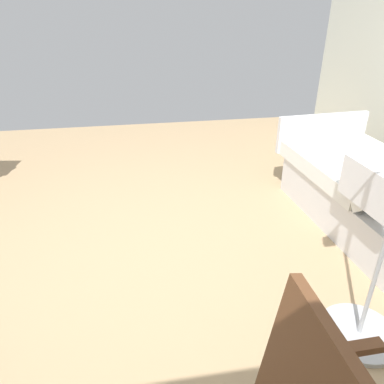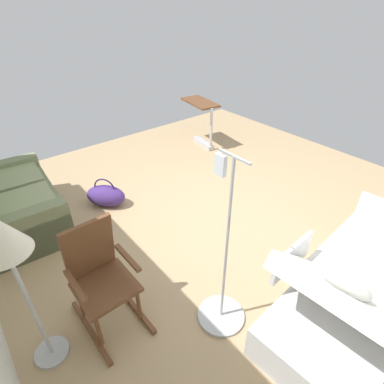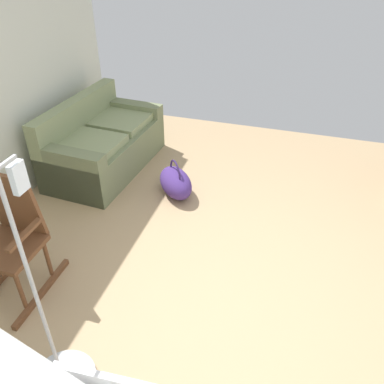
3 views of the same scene
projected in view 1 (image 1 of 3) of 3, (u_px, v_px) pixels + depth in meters
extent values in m
plane|color=tan|center=(150.00, 253.00, 2.82)|extent=(6.53, 6.53, 0.00)
cube|color=white|center=(357.00, 165.00, 3.24)|extent=(0.99, 1.21, 0.14)
cube|color=silver|center=(369.00, 190.00, 2.37)|extent=(0.07, 0.56, 0.28)
cube|color=silver|center=(322.00, 132.00, 3.70)|extent=(0.95, 0.11, 0.36)
cylinder|color=black|center=(361.00, 183.00, 3.76)|extent=(0.10, 0.10, 0.10)
cylinder|color=black|center=(296.00, 191.00, 3.61)|extent=(0.10, 0.10, 0.10)
cube|color=brown|center=(330.00, 353.00, 1.24)|extent=(0.39, 0.05, 0.03)
cylinder|color=#B2B5BA|center=(359.00, 333.00, 2.13)|extent=(0.44, 0.44, 0.03)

